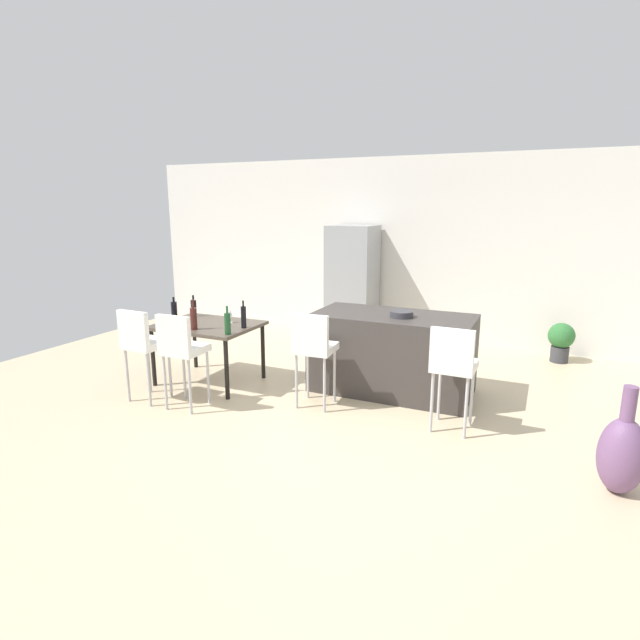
% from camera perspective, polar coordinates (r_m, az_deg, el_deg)
% --- Properties ---
extents(ground_plane, '(10.00, 10.00, 0.00)m').
position_cam_1_polar(ground_plane, '(5.61, 3.18, -9.65)').
color(ground_plane, '#C6B28E').
extents(back_wall, '(10.00, 0.12, 2.90)m').
position_cam_1_polar(back_wall, '(8.24, 11.44, 7.77)').
color(back_wall, silver).
rests_on(back_wall, ground_plane).
extents(kitchen_island, '(1.82, 0.90, 0.92)m').
position_cam_1_polar(kitchen_island, '(5.94, 8.19, -3.74)').
color(kitchen_island, '#383330').
rests_on(kitchen_island, ground_plane).
extents(bar_chair_left, '(0.42, 0.42, 1.05)m').
position_cam_1_polar(bar_chair_left, '(5.34, -0.73, -2.86)').
color(bar_chair_left, white).
rests_on(bar_chair_left, ground_plane).
extents(bar_chair_middle, '(0.41, 0.41, 1.05)m').
position_cam_1_polar(bar_chair_middle, '(4.92, 14.86, -4.68)').
color(bar_chair_middle, white).
rests_on(bar_chair_middle, ground_plane).
extents(dining_table, '(1.18, 0.91, 0.74)m').
position_cam_1_polar(dining_table, '(6.27, -12.59, -1.06)').
color(dining_table, '#4C4238').
rests_on(dining_table, ground_plane).
extents(dining_chair_near, '(0.42, 0.42, 1.05)m').
position_cam_1_polar(dining_chair_near, '(5.84, -19.53, -2.23)').
color(dining_chair_near, white).
rests_on(dining_chair_near, ground_plane).
extents(dining_chair_far, '(0.41, 0.41, 1.05)m').
position_cam_1_polar(dining_chair_far, '(5.49, -15.48, -2.89)').
color(dining_chair_far, white).
rests_on(dining_chair_far, ground_plane).
extents(wine_bottle_near, '(0.06, 0.06, 0.33)m').
position_cam_1_polar(wine_bottle_near, '(5.94, -8.66, 0.37)').
color(wine_bottle_near, black).
rests_on(wine_bottle_near, dining_table).
extents(wine_bottle_end, '(0.07, 0.07, 0.31)m').
position_cam_1_polar(wine_bottle_end, '(6.45, -16.19, 0.94)').
color(wine_bottle_end, black).
rests_on(wine_bottle_end, dining_table).
extents(wine_bottle_corner, '(0.07, 0.07, 0.32)m').
position_cam_1_polar(wine_bottle_corner, '(5.68, -10.44, -0.36)').
color(wine_bottle_corner, '#194723').
rests_on(wine_bottle_corner, dining_table).
extents(wine_bottle_far, '(0.07, 0.07, 0.28)m').
position_cam_1_polar(wine_bottle_far, '(6.71, -14.13, 1.35)').
color(wine_bottle_far, black).
rests_on(wine_bottle_far, dining_table).
extents(wine_bottle_left, '(0.08, 0.08, 0.35)m').
position_cam_1_polar(wine_bottle_left, '(5.98, -14.13, 0.22)').
color(wine_bottle_left, '#471E19').
rests_on(wine_bottle_left, dining_table).
extents(wine_glass_middle, '(0.07, 0.07, 0.17)m').
position_cam_1_polar(wine_glass_middle, '(6.24, -10.20, 0.81)').
color(wine_glass_middle, silver).
rests_on(wine_glass_middle, dining_table).
extents(refrigerator, '(0.72, 0.68, 1.84)m').
position_cam_1_polar(refrigerator, '(8.17, 3.69, 4.21)').
color(refrigerator, '#939699').
rests_on(refrigerator, ground_plane).
extents(fruit_bowl, '(0.26, 0.26, 0.07)m').
position_cam_1_polar(fruit_bowl, '(5.71, 9.22, 0.67)').
color(fruit_bowl, '#333338').
rests_on(fruit_bowl, kitchen_island).
extents(floor_vase, '(0.34, 0.34, 0.86)m').
position_cam_1_polar(floor_vase, '(4.53, 31.02, -12.88)').
color(floor_vase, '#704C75').
rests_on(floor_vase, ground_plane).
extents(potted_plant, '(0.35, 0.35, 0.56)m').
position_cam_1_polar(potted_plant, '(7.77, 25.65, -2.03)').
color(potted_plant, '#38383D').
rests_on(potted_plant, ground_plane).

